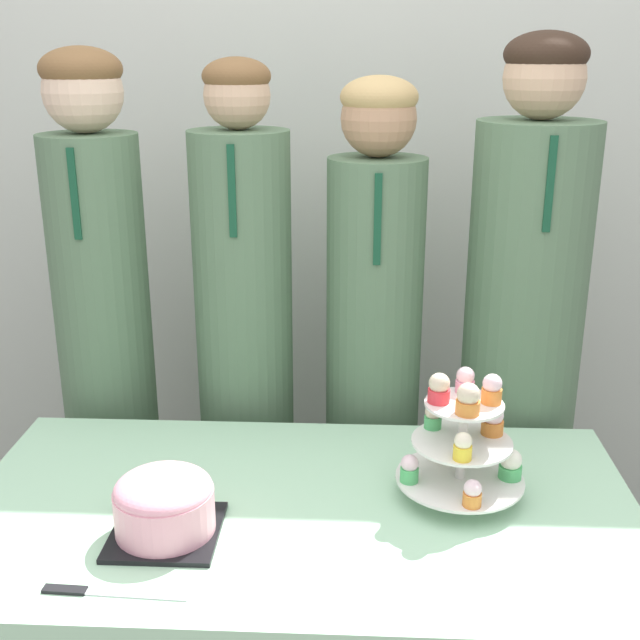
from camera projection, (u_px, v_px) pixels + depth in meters
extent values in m
cube|color=silver|center=(325.00, 144.00, 2.54)|extent=(9.00, 0.06, 2.70)
cube|color=black|center=(166.00, 532.00, 1.55)|extent=(0.21, 0.21, 0.01)
cylinder|color=pink|center=(165.00, 510.00, 1.53)|extent=(0.19, 0.19, 0.08)
ellipsoid|color=pink|center=(163.00, 489.00, 1.52)|extent=(0.19, 0.19, 0.07)
cube|color=silver|center=(137.00, 595.00, 1.37)|extent=(0.18, 0.02, 0.00)
cube|color=black|center=(65.00, 591.00, 1.38)|extent=(0.08, 0.02, 0.01)
cylinder|color=silver|center=(461.00, 450.00, 1.65)|extent=(0.02, 0.02, 0.21)
cylinder|color=silver|center=(460.00, 478.00, 1.67)|extent=(0.27, 0.27, 0.01)
cylinder|color=silver|center=(462.00, 442.00, 1.64)|extent=(0.21, 0.21, 0.01)
cylinder|color=silver|center=(464.00, 404.00, 1.61)|extent=(0.16, 0.16, 0.01)
cylinder|color=orange|center=(445.00, 448.00, 1.76)|extent=(0.04, 0.04, 0.02)
sphere|color=white|center=(446.00, 438.00, 1.75)|extent=(0.04, 0.04, 0.04)
cylinder|color=#4CB766|center=(409.00, 474.00, 1.65)|extent=(0.04, 0.04, 0.03)
sphere|color=silver|center=(410.00, 463.00, 1.64)|extent=(0.04, 0.04, 0.04)
cylinder|color=orange|center=(472.00, 499.00, 1.56)|extent=(0.04, 0.04, 0.03)
sphere|color=silver|center=(473.00, 488.00, 1.55)|extent=(0.04, 0.04, 0.04)
cylinder|color=#4CB766|center=(510.00, 472.00, 1.66)|extent=(0.05, 0.05, 0.03)
sphere|color=white|center=(511.00, 460.00, 1.65)|extent=(0.05, 0.05, 0.05)
cylinder|color=#4CB766|center=(433.00, 422.00, 1.69)|extent=(0.04, 0.04, 0.03)
sphere|color=beige|center=(433.00, 412.00, 1.68)|extent=(0.03, 0.03, 0.03)
cylinder|color=yellow|center=(462.00, 452.00, 1.56)|extent=(0.04, 0.04, 0.03)
sphere|color=#F4E5C6|center=(463.00, 441.00, 1.55)|extent=(0.04, 0.04, 0.04)
cylinder|color=orange|center=(492.00, 427.00, 1.66)|extent=(0.05, 0.05, 0.03)
sphere|color=silver|center=(493.00, 415.00, 1.65)|extent=(0.04, 0.04, 0.04)
cylinder|color=orange|center=(491.00, 396.00, 1.61)|extent=(0.04, 0.04, 0.03)
sphere|color=silver|center=(492.00, 383.00, 1.60)|extent=(0.04, 0.04, 0.04)
cylinder|color=pink|center=(465.00, 386.00, 1.66)|extent=(0.04, 0.04, 0.03)
sphere|color=silver|center=(465.00, 376.00, 1.65)|extent=(0.04, 0.04, 0.04)
cylinder|color=#E5333D|center=(439.00, 396.00, 1.61)|extent=(0.04, 0.04, 0.03)
sphere|color=beige|center=(439.00, 383.00, 1.60)|extent=(0.04, 0.04, 0.04)
cylinder|color=orange|center=(468.00, 407.00, 1.56)|extent=(0.05, 0.05, 0.03)
sphere|color=beige|center=(468.00, 394.00, 1.55)|extent=(0.05, 0.05, 0.05)
cylinder|color=#567556|center=(111.00, 398.00, 2.22)|extent=(0.25, 0.25, 1.44)
sphere|color=beige|center=(83.00, 92.00, 1.96)|extent=(0.20, 0.20, 0.20)
ellipsoid|color=brown|center=(81.00, 69.00, 1.94)|extent=(0.20, 0.20, 0.11)
cube|color=#14472D|center=(74.00, 194.00, 1.91)|extent=(0.02, 0.01, 0.22)
cylinder|color=#567556|center=(247.00, 399.00, 2.20)|extent=(0.26, 0.26, 1.45)
sphere|color=#D6AD89|center=(237.00, 95.00, 1.94)|extent=(0.16, 0.16, 0.16)
ellipsoid|color=brown|center=(236.00, 76.00, 1.93)|extent=(0.17, 0.17, 0.09)
cube|color=#14472D|center=(232.00, 192.00, 1.89)|extent=(0.02, 0.01, 0.22)
cylinder|color=#567556|center=(372.00, 412.00, 2.20)|extent=(0.25, 0.25, 1.38)
sphere|color=tan|center=(379.00, 119.00, 1.95)|extent=(0.19, 0.19, 0.19)
ellipsoid|color=tan|center=(379.00, 97.00, 1.93)|extent=(0.19, 0.19, 0.10)
cube|color=#14472D|center=(378.00, 220.00, 1.90)|extent=(0.02, 0.01, 0.22)
cylinder|color=#567556|center=(517.00, 400.00, 2.17)|extent=(0.31, 0.31, 1.47)
sphere|color=#D6AD89|center=(544.00, 78.00, 1.90)|extent=(0.20, 0.20, 0.20)
ellipsoid|color=#332319|center=(546.00, 54.00, 1.88)|extent=(0.20, 0.20, 0.11)
cube|color=#14472D|center=(550.00, 185.00, 1.82)|extent=(0.02, 0.01, 0.22)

